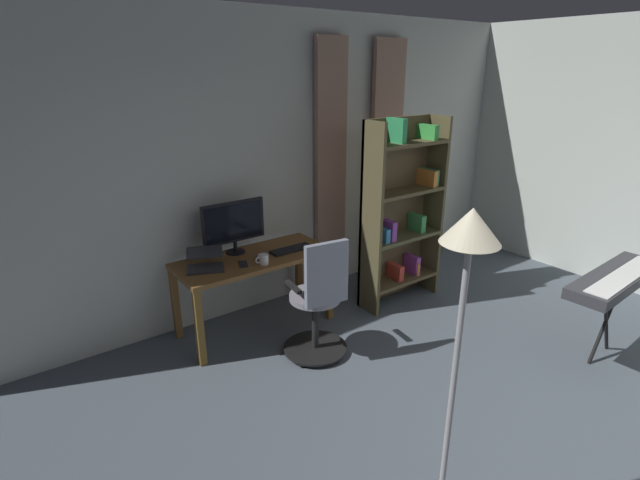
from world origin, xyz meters
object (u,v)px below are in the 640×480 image
Objects in this scene: laptop at (205,262)px; computer_keyboard at (291,249)px; floor_lamp at (463,302)px; desk at (254,267)px; bookshelf at (400,212)px; office_chair at (319,304)px; computer_mouse at (261,256)px; piano_keyboard at (616,280)px; computer_monitor at (234,224)px; cell_phone_face_up at (243,264)px; mug_coffee at (263,259)px.

computer_keyboard is at bearing -163.24° from laptop.
floor_lamp is (-0.15, 2.52, 0.63)m from laptop.
floor_lamp is at bearing 74.49° from computer_keyboard.
bookshelf reaches higher than desk.
bookshelf reaches higher than laptop.
office_chair is 2.70× the size of laptop.
computer_mouse is at bearing -10.11° from bookshelf.
floor_lamp is (2.46, 0.30, 0.69)m from piano_keyboard.
floor_lamp reaches higher than laptop.
computer_keyboard is 4.09× the size of computer_mouse.
bookshelf reaches higher than computer_mouse.
computer_monitor reaches higher than piano_keyboard.
computer_monitor is at bearing -31.00° from computer_keyboard.
cell_phone_face_up reaches higher than desk.
computer_keyboard is 0.53m from cell_phone_face_up.
office_chair reaches higher than desk.
computer_keyboard is at bearing -52.98° from piano_keyboard.
laptop is 2.60m from floor_lamp.
laptop is 2.82× the size of cell_phone_face_up.
computer_monitor is 6.14× the size of computer_mouse.
office_chair reaches higher than computer_keyboard.
bookshelf is 1.98m from piano_keyboard.
cell_phone_face_up is at bearing 34.18° from desk.
cell_phone_face_up is at bearing -33.22° from mug_coffee.
mug_coffee reaches higher than piano_keyboard.
piano_keyboard is at bearing 159.57° from cell_phone_face_up.
computer_mouse is (-0.04, 0.07, 0.12)m from desk.
office_chair is 2.45m from piano_keyboard.
cell_phone_face_up is (0.53, 0.04, -0.01)m from computer_keyboard.
desk is at bearing -12.36° from bookshelf.
computer_keyboard is 2.84× the size of cell_phone_face_up.
desk is 3.53× the size of laptop.
piano_keyboard is at bearing 108.29° from bookshelf.
computer_monitor is 0.48m from laptop.
computer_mouse is at bearing -111.63° from mug_coffee.
computer_keyboard is at bearing -105.51° from floor_lamp.
computer_mouse is 0.05× the size of bookshelf.
cell_phone_face_up is (-0.30, 0.13, -0.05)m from laptop.
floor_lamp is (1.85, 2.16, 0.44)m from bookshelf.
office_chair is 2.68× the size of computer_keyboard.
desk is 3.50× the size of computer_keyboard.
piano_keyboard is at bearing 130.07° from computer_keyboard.
cell_phone_face_up is at bearing 127.34° from office_chair.
bookshelf reaches higher than mug_coffee.
desk is 0.49m from laptop.
desk is 2.33× the size of computer_monitor.
mug_coffee is at bearing 19.41° from computer_keyboard.
computer_monitor reaches higher than desk.
bookshelf reaches higher than floor_lamp.
computer_keyboard is 0.21× the size of bookshelf.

